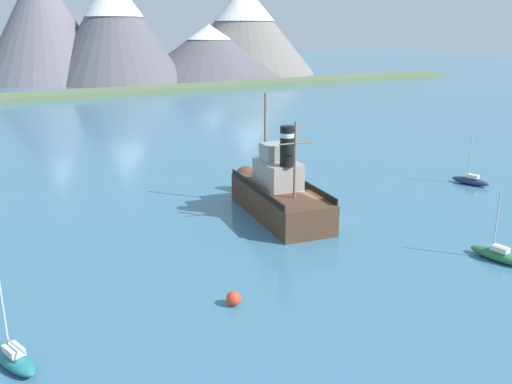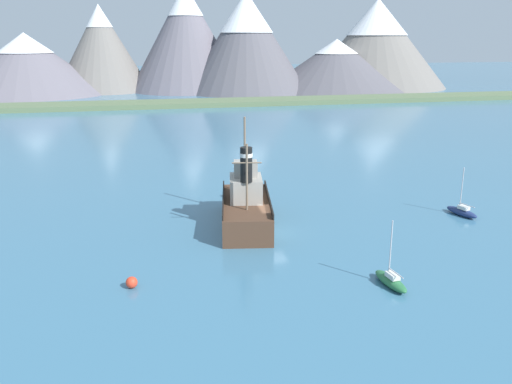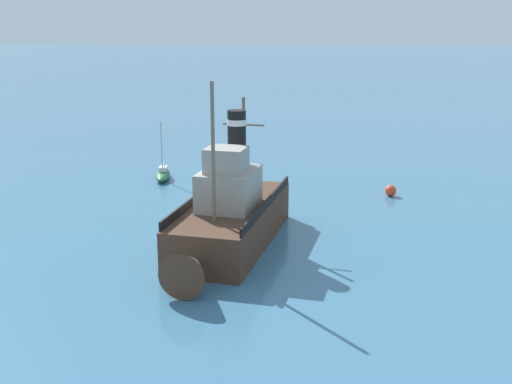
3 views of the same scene
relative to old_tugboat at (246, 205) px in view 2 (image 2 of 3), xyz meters
name	(u,v)px [view 2 (image 2 of 3)]	position (x,y,z in m)	size (l,w,h in m)	color
ground_plane	(273,233)	(1.90, -3.32, -1.83)	(600.00, 600.00, 0.00)	teal
mountain_ridge	(181,46)	(4.94, 133.81, 12.33)	(198.64, 59.49, 33.53)	slate
shoreline_strip	(183,103)	(1.90, 93.43, -1.23)	(240.00, 12.00, 1.20)	#5B704C
old_tugboat	(246,205)	(0.00, 0.00, 0.00)	(6.30, 14.76, 9.90)	#4C3323
sailboat_navy	(462,211)	(21.69, -2.38, -1.40)	(2.02, 3.95, 4.90)	navy
sailboat_green	(391,280)	(7.57, -15.71, -1.40)	(1.51, 3.90, 4.90)	#286B3D
mooring_buoy	(132,282)	(-10.73, -12.09, -1.41)	(0.85, 0.85, 0.85)	red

